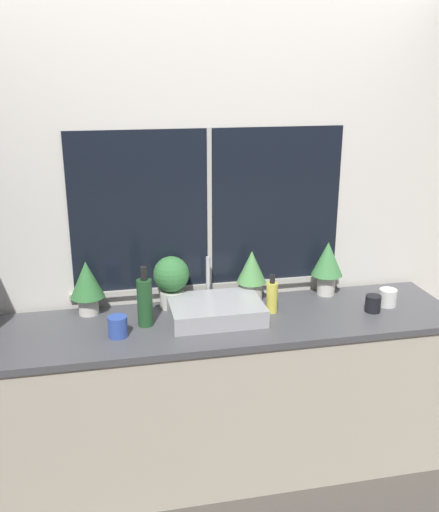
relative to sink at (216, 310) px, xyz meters
name	(u,v)px	position (x,y,z in m)	size (l,w,h in m)	color
ground_plane	(234,500)	(0.03, -0.34, -0.93)	(14.00, 14.00, 0.00)	#4C4742
wall_back	(208,215)	(0.03, 0.33, 0.42)	(8.00, 0.09, 2.70)	silver
counter	(222,395)	(0.03, -0.04, -0.49)	(2.49, 0.62, 0.88)	beige
sink	(216,310)	(0.00, 0.00, 0.00)	(0.48, 0.41, 0.27)	#ADADB2
potted_plant_far_left	(87,283)	(-0.64, 0.19, 0.13)	(0.18, 0.18, 0.29)	silver
potted_plant_center_left	(171,279)	(-0.20, 0.19, 0.12)	(0.19, 0.19, 0.29)	silver
potted_plant_center_right	(252,273)	(0.24, 0.19, 0.12)	(0.16, 0.16, 0.29)	silver
potted_plant_far_right	(327,263)	(0.68, 0.19, 0.14)	(0.18, 0.18, 0.31)	silver
soap_bottle	(272,297)	(0.31, 0.01, 0.04)	(0.06, 0.06, 0.21)	#DBD14C
bottle_tall	(145,301)	(-0.36, -0.01, 0.08)	(0.08, 0.08, 0.31)	#235128
mug_white	(388,297)	(0.95, -0.03, 0.00)	(0.10, 0.10, 0.09)	white
mug_blue	(118,327)	(-0.50, -0.11, 0.01)	(0.09, 0.09, 0.10)	#3351AD
mug_black	(373,304)	(0.83, -0.09, 0.00)	(0.08, 0.08, 0.09)	black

